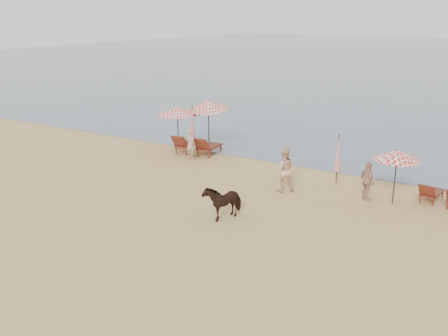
# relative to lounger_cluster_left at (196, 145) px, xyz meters

# --- Properties ---
(ground) EXTENTS (120.00, 120.00, 0.00)m
(ground) POSITION_rel_lounger_cluster_left_xyz_m (4.27, -9.33, -0.49)
(ground) COLOR tan
(ground) RESTS_ON ground
(lounger_cluster_left) EXTENTS (2.16, 2.09, 0.71)m
(lounger_cluster_left) POSITION_rel_lounger_cluster_left_xyz_m (0.00, 0.00, 0.00)
(lounger_cluster_left) COLOR maroon
(lounger_cluster_left) RESTS_ON ground
(umbrella_open_left_a) EXTENTS (2.04, 2.04, 2.32)m
(umbrella_open_left_a) POSITION_rel_lounger_cluster_left_xyz_m (-1.24, 0.17, 1.60)
(umbrella_open_left_a) COLOR black
(umbrella_open_left_a) RESTS_ON ground
(umbrella_open_left_b) EXTENTS (2.14, 2.18, 2.73)m
(umbrella_open_left_b) POSITION_rel_lounger_cluster_left_xyz_m (0.02, 1.17, 1.87)
(umbrella_open_left_b) COLOR black
(umbrella_open_left_b) RESTS_ON ground
(umbrella_open_right) EXTENTS (1.74, 1.74, 2.12)m
(umbrella_open_right) POSITION_rel_lounger_cluster_left_xyz_m (10.20, -1.88, 1.42)
(umbrella_open_right) COLOR black
(umbrella_open_right) RESTS_ON ground
(umbrella_closed_left) EXTENTS (0.30, 0.30, 2.49)m
(umbrella_closed_left) POSITION_rel_lounger_cluster_left_xyz_m (-0.25, 0.06, 1.04)
(umbrella_closed_left) COLOR black
(umbrella_closed_left) RESTS_ON ground
(umbrella_closed_right) EXTENTS (0.26, 0.26, 2.15)m
(umbrella_closed_right) POSITION_rel_lounger_cluster_left_xyz_m (7.59, -0.67, 0.83)
(umbrella_closed_right) COLOR black
(umbrella_closed_right) RESTS_ON ground
(cow) EXTENTS (1.06, 1.57, 1.21)m
(cow) POSITION_rel_lounger_cluster_left_xyz_m (5.40, -6.28, 0.12)
(cow) COLOR black
(cow) RESTS_ON ground
(beachgoer_left) EXTENTS (0.58, 0.41, 1.52)m
(beachgoer_left) POSITION_rel_lounger_cluster_left_xyz_m (0.29, -0.92, 0.27)
(beachgoer_left) COLOR tan
(beachgoer_left) RESTS_ON ground
(beachgoer_right_a) EXTENTS (1.10, 1.05, 1.80)m
(beachgoer_right_a) POSITION_rel_lounger_cluster_left_xyz_m (6.09, -2.73, 0.41)
(beachgoer_right_a) COLOR #DAB088
(beachgoer_right_a) RESTS_ON ground
(beachgoer_right_b) EXTENTS (0.91, 0.89, 1.53)m
(beachgoer_right_b) POSITION_rel_lounger_cluster_left_xyz_m (9.23, -2.00, 0.27)
(beachgoer_right_b) COLOR tan
(beachgoer_right_b) RESTS_ON ground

